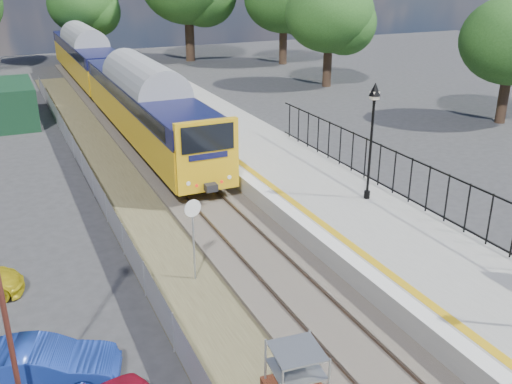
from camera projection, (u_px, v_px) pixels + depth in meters
ground at (331, 332)px, 15.84m from camera, size 120.00×120.00×0.00m
track_bed at (199, 207)px, 23.79m from camera, size 5.90×80.00×0.29m
platform at (317, 196)px, 24.06m from camera, size 5.00×70.00×0.90m
platform_edge at (273, 193)px, 23.09m from camera, size 0.90×70.00×0.01m
victorian_lamp_north at (373, 114)px, 21.37m from camera, size 0.44×0.44×4.60m
palisade_fence at (462, 205)px, 19.58m from camera, size 0.12×26.00×2.00m
wire_fence at (97, 191)px, 24.13m from camera, size 0.06×52.00×1.20m
tree_line at (93, 1)px, 49.41m from camera, size 56.80×43.80×11.88m
train at (109, 74)px, 40.44m from camera, size 2.82×40.83×3.51m
speed_sign at (193, 226)px, 17.74m from camera, size 0.57×0.15×2.84m
car_blue at (40, 367)px, 13.55m from camera, size 3.90×2.31×1.21m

